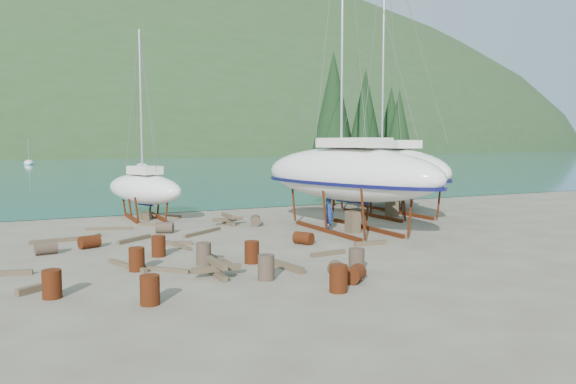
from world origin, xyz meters
name	(u,v)px	position (x,y,z in m)	size (l,w,h in m)	color
ground	(278,250)	(0.00, 0.00, 0.00)	(600.00, 600.00, 0.00)	#5B5248
bay_water	(37,151)	(0.00, 315.00, 0.01)	(700.00, 700.00, 0.00)	#19697D
far_hill	(37,151)	(0.00, 320.00, 0.00)	(800.00, 360.00, 110.00)	#23381C
far_house_right	(137,147)	(30.00, 190.00, 2.92)	(6.60, 5.60, 5.60)	beige
cypress_near_right	(365,128)	(12.50, 12.00, 5.79)	(3.60, 3.60, 10.00)	black
cypress_mid_right	(399,140)	(14.00, 10.00, 4.92)	(3.06, 3.06, 8.50)	black
cypress_back_left	(333,117)	(11.00, 14.00, 6.66)	(4.14, 4.14, 11.50)	black
cypress_far_right	(391,136)	(15.50, 13.00, 5.21)	(3.24, 3.24, 9.00)	black
moored_boat_mid	(142,167)	(10.00, 80.00, 0.39)	(2.00, 5.00, 6.05)	silver
moored_boat_far	(29,163)	(-8.00, 110.00, 0.39)	(2.00, 5.00, 6.05)	silver
large_sailboat_near	(347,173)	(5.57, 3.24, 3.10)	(6.55, 12.75, 19.29)	silver
large_sailboat_far	(387,169)	(11.31, 7.60, 3.04)	(3.64, 11.85, 18.65)	silver
small_sailboat_shore	(144,188)	(-3.25, 12.81, 1.92)	(4.72, 7.62, 11.65)	silver
worker	(329,213)	(4.99, 4.14, 0.88)	(0.64, 0.42, 1.75)	navy
drum_0	(52,284)	(-9.48, -4.03, 0.44)	(0.58, 0.58, 0.88)	#5C210F
drum_1	(339,271)	(-0.29, -5.75, 0.29)	(0.58, 0.58, 0.88)	#2D2823
drum_2	(89,242)	(-7.49, 4.05, 0.29)	(0.58, 0.58, 0.88)	#5C210F
drum_3	(338,278)	(-1.23, -7.24, 0.44)	(0.58, 0.58, 0.88)	#5C210F
drum_5	(266,267)	(-2.67, -4.79, 0.44)	(0.58, 0.58, 0.88)	#2D2823
drum_6	(303,238)	(1.65, 0.73, 0.29)	(0.58, 0.58, 0.88)	#5C210F
drum_8	(137,259)	(-6.43, -1.45, 0.44)	(0.58, 0.58, 0.88)	#5C210F
drum_9	(165,228)	(-3.43, 6.77, 0.29)	(0.58, 0.58, 0.88)	#2D2823
drum_10	(252,252)	(-2.09, -2.05, 0.44)	(0.58, 0.58, 0.88)	#5C210F
drum_11	(256,220)	(1.91, 7.21, 0.29)	(0.58, 0.58, 0.88)	#2D2823
drum_12	(355,274)	(-0.08, -6.42, 0.29)	(0.58, 0.58, 0.88)	#5C210F
drum_13	(150,290)	(-6.93, -6.03, 0.44)	(0.58, 0.58, 0.88)	#5C210F
drum_14	(159,246)	(-5.10, 0.85, 0.44)	(0.58, 0.58, 0.88)	#5C210F
drum_15	(46,248)	(-9.32, 3.36, 0.29)	(0.58, 0.58, 0.88)	#2D2823
drum_16	(204,254)	(-3.90, -1.57, 0.44)	(0.58, 0.58, 0.88)	#2D2823
drum_17	(357,260)	(0.80, -5.15, 0.44)	(0.58, 0.58, 0.88)	#2D2823
timber_0	(156,225)	(-3.32, 9.42, 0.07)	(0.14, 2.27, 0.14)	brown
timber_1	(370,243)	(4.34, -0.83, 0.10)	(0.19, 1.64, 0.19)	brown
timber_2	(58,240)	(-8.66, 6.29, 0.09)	(0.19, 2.57, 0.19)	brown
timber_3	(156,269)	(-5.80, -1.70, 0.07)	(0.15, 2.86, 0.15)	brown
timber_4	(172,243)	(-3.96, 3.20, 0.09)	(0.17, 1.86, 0.17)	brown
timber_5	(215,258)	(-3.18, -0.82, 0.08)	(0.16, 2.51, 0.16)	brown
timber_6	(167,216)	(-1.90, 12.69, 0.10)	(0.19, 1.97, 0.19)	brown
timber_7	(328,253)	(1.39, -2.03, 0.09)	(0.17, 1.72, 0.17)	brown
timber_8	(134,239)	(-5.34, 4.99, 0.09)	(0.19, 2.20, 0.19)	brown
timber_10	(203,232)	(-1.71, 5.68, 0.08)	(0.16, 3.07, 0.16)	brown
timber_11	(178,245)	(-3.85, 2.58, 0.08)	(0.15, 2.23, 0.15)	brown
timber_12	(127,266)	(-6.66, -0.76, 0.08)	(0.17, 2.56, 0.17)	brown
timber_13	(30,290)	(-10.09, -3.11, 0.11)	(0.22, 0.90, 0.22)	brown
timber_15	(109,229)	(-5.91, 9.13, 0.07)	(0.15, 2.45, 0.15)	brown
timber_16	(279,264)	(-1.40, -3.10, 0.11)	(0.23, 3.04, 0.23)	brown
timber_17	(93,238)	(-7.08, 6.25, 0.08)	(0.16, 2.23, 0.16)	brown
timber_pile_fore	(217,269)	(-4.07, -3.63, 0.30)	(1.80, 1.80, 0.60)	brown
timber_pile_aft	(228,219)	(0.62, 8.27, 0.30)	(1.80, 1.80, 0.60)	brown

